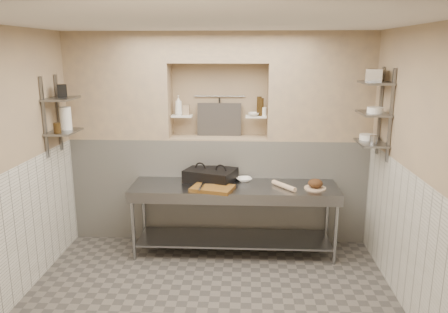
# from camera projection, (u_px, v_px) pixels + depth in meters

# --- Properties ---
(floor) EXTENTS (4.00, 3.90, 0.10)m
(floor) POSITION_uv_depth(u_px,v_px,m) (209.00, 306.00, 4.57)
(floor) COLOR #59544F
(floor) RESTS_ON ground
(ceiling) EXTENTS (4.00, 3.90, 0.10)m
(ceiling) POSITION_uv_depth(u_px,v_px,m) (206.00, 17.00, 3.89)
(ceiling) COLOR silver
(ceiling) RESTS_ON ground
(wall_left) EXTENTS (0.10, 3.90, 2.80)m
(wall_left) POSITION_uv_depth(u_px,v_px,m) (2.00, 170.00, 4.33)
(wall_left) COLOR tan
(wall_left) RESTS_ON ground
(wall_right) EXTENTS (0.10, 3.90, 2.80)m
(wall_right) POSITION_uv_depth(u_px,v_px,m) (423.00, 176.00, 4.13)
(wall_right) COLOR tan
(wall_right) RESTS_ON ground
(wall_back) EXTENTS (4.00, 0.10, 2.80)m
(wall_back) POSITION_uv_depth(u_px,v_px,m) (220.00, 135.00, 6.17)
(wall_back) COLOR tan
(wall_back) RESTS_ON ground
(wall_front) EXTENTS (4.00, 0.10, 2.80)m
(wall_front) POSITION_uv_depth(u_px,v_px,m) (174.00, 277.00, 2.29)
(wall_front) COLOR tan
(wall_front) RESTS_ON ground
(backwall_lower) EXTENTS (4.00, 0.40, 1.40)m
(backwall_lower) POSITION_uv_depth(u_px,v_px,m) (219.00, 187.00, 6.10)
(backwall_lower) COLOR silver
(backwall_lower) RESTS_ON floor
(alcove_sill) EXTENTS (1.30, 0.40, 0.02)m
(alcove_sill) POSITION_uv_depth(u_px,v_px,m) (219.00, 137.00, 5.93)
(alcove_sill) COLOR tan
(alcove_sill) RESTS_ON backwall_lower
(backwall_pillar_left) EXTENTS (1.35, 0.40, 1.40)m
(backwall_pillar_left) POSITION_uv_depth(u_px,v_px,m) (120.00, 86.00, 5.83)
(backwall_pillar_left) COLOR tan
(backwall_pillar_left) RESTS_ON backwall_lower
(backwall_pillar_right) EXTENTS (1.35, 0.40, 1.40)m
(backwall_pillar_right) POSITION_uv_depth(u_px,v_px,m) (320.00, 87.00, 5.70)
(backwall_pillar_right) COLOR tan
(backwall_pillar_right) RESTS_ON backwall_lower
(backwall_header) EXTENTS (1.30, 0.40, 0.40)m
(backwall_header) POSITION_uv_depth(u_px,v_px,m) (219.00, 47.00, 5.65)
(backwall_header) COLOR tan
(backwall_header) RESTS_ON backwall_lower
(wainscot_left) EXTENTS (0.02, 3.90, 1.40)m
(wainscot_left) POSITION_uv_depth(u_px,v_px,m) (16.00, 236.00, 4.50)
(wainscot_left) COLOR silver
(wainscot_left) RESTS_ON floor
(wainscot_right) EXTENTS (0.02, 3.90, 1.40)m
(wainscot_right) POSITION_uv_depth(u_px,v_px,m) (409.00, 244.00, 4.30)
(wainscot_right) COLOR silver
(wainscot_right) RESTS_ON floor
(alcove_shelf_left) EXTENTS (0.28, 0.16, 0.02)m
(alcove_shelf_left) POSITION_uv_depth(u_px,v_px,m) (182.00, 116.00, 5.88)
(alcove_shelf_left) COLOR white
(alcove_shelf_left) RESTS_ON backwall_lower
(alcove_shelf_right) EXTENTS (0.28, 0.16, 0.02)m
(alcove_shelf_right) POSITION_uv_depth(u_px,v_px,m) (256.00, 117.00, 5.83)
(alcove_shelf_right) COLOR white
(alcove_shelf_right) RESTS_ON backwall_lower
(utensil_rail) EXTENTS (0.70, 0.02, 0.02)m
(utensil_rail) POSITION_uv_depth(u_px,v_px,m) (220.00, 96.00, 5.97)
(utensil_rail) COLOR gray
(utensil_rail) RESTS_ON wall_back
(hanging_steel) EXTENTS (0.02, 0.02, 0.30)m
(hanging_steel) POSITION_uv_depth(u_px,v_px,m) (219.00, 109.00, 5.99)
(hanging_steel) COLOR black
(hanging_steel) RESTS_ON utensil_rail
(splash_panel) EXTENTS (0.60, 0.08, 0.45)m
(splash_panel) POSITION_uv_depth(u_px,v_px,m) (219.00, 120.00, 5.97)
(splash_panel) COLOR #383330
(splash_panel) RESTS_ON alcove_sill
(shelf_rail_left_a) EXTENTS (0.03, 0.03, 0.95)m
(shelf_rail_left_a) POSITION_uv_depth(u_px,v_px,m) (59.00, 113.00, 5.45)
(shelf_rail_left_a) COLOR slate
(shelf_rail_left_a) RESTS_ON wall_left
(shelf_rail_left_b) EXTENTS (0.03, 0.03, 0.95)m
(shelf_rail_left_b) POSITION_uv_depth(u_px,v_px,m) (44.00, 118.00, 5.06)
(shelf_rail_left_b) COLOR slate
(shelf_rail_left_b) RESTS_ON wall_left
(wall_shelf_left_lower) EXTENTS (0.30, 0.50, 0.02)m
(wall_shelf_left_lower) POSITION_uv_depth(u_px,v_px,m) (64.00, 132.00, 5.29)
(wall_shelf_left_lower) COLOR slate
(wall_shelf_left_lower) RESTS_ON wall_left
(wall_shelf_left_upper) EXTENTS (0.30, 0.50, 0.03)m
(wall_shelf_left_upper) POSITION_uv_depth(u_px,v_px,m) (61.00, 99.00, 5.20)
(wall_shelf_left_upper) COLOR slate
(wall_shelf_left_upper) RESTS_ON wall_left
(shelf_rail_right_a) EXTENTS (0.03, 0.03, 1.05)m
(shelf_rail_right_a) POSITION_uv_depth(u_px,v_px,m) (380.00, 111.00, 5.24)
(shelf_rail_right_a) COLOR slate
(shelf_rail_right_a) RESTS_ON wall_right
(shelf_rail_right_b) EXTENTS (0.03, 0.03, 1.05)m
(shelf_rail_right_b) POSITION_uv_depth(u_px,v_px,m) (391.00, 116.00, 4.85)
(shelf_rail_right_b) COLOR slate
(shelf_rail_right_b) RESTS_ON wall_right
(wall_shelf_right_lower) EXTENTS (0.30, 0.50, 0.02)m
(wall_shelf_right_lower) POSITION_uv_depth(u_px,v_px,m) (371.00, 143.00, 5.14)
(wall_shelf_right_lower) COLOR slate
(wall_shelf_right_lower) RESTS_ON wall_right
(wall_shelf_right_mid) EXTENTS (0.30, 0.50, 0.02)m
(wall_shelf_right_mid) POSITION_uv_depth(u_px,v_px,m) (373.00, 113.00, 5.05)
(wall_shelf_right_mid) COLOR slate
(wall_shelf_right_mid) RESTS_ON wall_right
(wall_shelf_right_upper) EXTENTS (0.30, 0.50, 0.03)m
(wall_shelf_right_upper) POSITION_uv_depth(u_px,v_px,m) (376.00, 83.00, 4.97)
(wall_shelf_right_upper) COLOR slate
(wall_shelf_right_upper) RESTS_ON wall_right
(prep_table) EXTENTS (2.60, 0.70, 0.90)m
(prep_table) POSITION_uv_depth(u_px,v_px,m) (234.00, 205.00, 5.55)
(prep_table) COLOR gray
(prep_table) RESTS_ON floor
(panini_press) EXTENTS (0.72, 0.62, 0.17)m
(panini_press) POSITION_uv_depth(u_px,v_px,m) (211.00, 175.00, 5.66)
(panini_press) COLOR black
(panini_press) RESTS_ON prep_table
(cutting_board) EXTENTS (0.57, 0.46, 0.04)m
(cutting_board) POSITION_uv_depth(u_px,v_px,m) (213.00, 188.00, 5.32)
(cutting_board) COLOR brown
(cutting_board) RESTS_ON prep_table
(knife_blade) EXTENTS (0.26, 0.03, 0.01)m
(knife_blade) POSITION_uv_depth(u_px,v_px,m) (213.00, 184.00, 5.42)
(knife_blade) COLOR gray
(knife_blade) RESTS_ON cutting_board
(tongs) EXTENTS (0.05, 0.29, 0.03)m
(tongs) POSITION_uv_depth(u_px,v_px,m) (202.00, 186.00, 5.30)
(tongs) COLOR gray
(tongs) RESTS_ON cutting_board
(mixing_bowl) EXTENTS (0.24, 0.24, 0.05)m
(mixing_bowl) POSITION_uv_depth(u_px,v_px,m) (244.00, 180.00, 5.68)
(mixing_bowl) COLOR white
(mixing_bowl) RESTS_ON prep_table
(rolling_pin) EXTENTS (0.29, 0.36, 0.06)m
(rolling_pin) POSITION_uv_depth(u_px,v_px,m) (284.00, 186.00, 5.39)
(rolling_pin) COLOR beige
(rolling_pin) RESTS_ON prep_table
(bread_board) EXTENTS (0.27, 0.27, 0.02)m
(bread_board) POSITION_uv_depth(u_px,v_px,m) (315.00, 188.00, 5.38)
(bread_board) COLOR beige
(bread_board) RESTS_ON prep_table
(bread_loaf) EXTENTS (0.18, 0.18, 0.11)m
(bread_loaf) POSITION_uv_depth(u_px,v_px,m) (315.00, 183.00, 5.36)
(bread_loaf) COLOR #4C2D19
(bread_loaf) RESTS_ON bread_board
(bottle_soap) EXTENTS (0.10, 0.10, 0.26)m
(bottle_soap) POSITION_uv_depth(u_px,v_px,m) (179.00, 105.00, 5.84)
(bottle_soap) COLOR white
(bottle_soap) RESTS_ON alcove_shelf_left
(jar_alcove) EXTENTS (0.09, 0.09, 0.13)m
(jar_alcove) POSITION_uv_depth(u_px,v_px,m) (186.00, 110.00, 5.88)
(jar_alcove) COLOR tan
(jar_alcove) RESTS_ON alcove_shelf_left
(bowl_alcove) EXTENTS (0.17, 0.17, 0.05)m
(bowl_alcove) POSITION_uv_depth(u_px,v_px,m) (254.00, 114.00, 5.80)
(bowl_alcove) COLOR white
(bowl_alcove) RESTS_ON alcove_shelf_right
(condiment_a) EXTENTS (0.06, 0.06, 0.24)m
(condiment_a) POSITION_uv_depth(u_px,v_px,m) (261.00, 107.00, 5.79)
(condiment_a) COLOR #2F200D
(condiment_a) RESTS_ON alcove_shelf_right
(condiment_b) EXTENTS (0.06, 0.06, 0.25)m
(condiment_b) POSITION_uv_depth(u_px,v_px,m) (259.00, 106.00, 5.81)
(condiment_b) COLOR #2F200D
(condiment_b) RESTS_ON alcove_shelf_right
(condiment_c) EXTENTS (0.07, 0.07, 0.11)m
(condiment_c) POSITION_uv_depth(u_px,v_px,m) (264.00, 112.00, 5.80)
(condiment_c) COLOR white
(condiment_c) RESTS_ON alcove_shelf_right
(jug_left) EXTENTS (0.14, 0.14, 0.28)m
(jug_left) POSITION_uv_depth(u_px,v_px,m) (66.00, 118.00, 5.33)
(jug_left) COLOR white
(jug_left) RESTS_ON wall_shelf_left_lower
(jar_left) EXTENTS (0.08, 0.08, 0.12)m
(jar_left) POSITION_uv_depth(u_px,v_px,m) (57.00, 128.00, 5.10)
(jar_left) COLOR #2F200D
(jar_left) RESTS_ON wall_shelf_left_lower
(box_left_upper) EXTENTS (0.14, 0.14, 0.15)m
(box_left_upper) POSITION_uv_depth(u_px,v_px,m) (62.00, 91.00, 5.22)
(box_left_upper) COLOR black
(box_left_upper) RESTS_ON wall_shelf_left_upper
(bowl_right) EXTENTS (0.21, 0.21, 0.06)m
(bowl_right) POSITION_uv_depth(u_px,v_px,m) (368.00, 137.00, 5.25)
(bowl_right) COLOR white
(bowl_right) RESTS_ON wall_shelf_right_lower
(canister_right) EXTENTS (0.09, 0.09, 0.09)m
(canister_right) POSITION_uv_depth(u_px,v_px,m) (374.00, 140.00, 5.02)
(canister_right) COLOR gray
(canister_right) RESTS_ON wall_shelf_right_lower
(bowl_right_mid) EXTENTS (0.18, 0.18, 0.07)m
(bowl_right_mid) POSITION_uv_depth(u_px,v_px,m) (375.00, 110.00, 4.99)
(bowl_right_mid) COLOR white
(bowl_right_mid) RESTS_ON wall_shelf_right_mid
(basket_right) EXTENTS (0.25, 0.28, 0.14)m
(basket_right) POSITION_uv_depth(u_px,v_px,m) (375.00, 75.00, 5.00)
(basket_right) COLOR gray
(basket_right) RESTS_ON wall_shelf_right_upper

